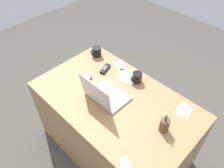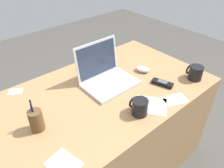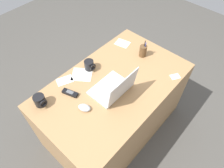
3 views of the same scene
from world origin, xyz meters
The scene contains 12 objects.
ground_plane centered at (0.00, 0.00, 0.00)m, with size 6.00×6.00×0.00m, color #4C4944.
desk centered at (0.00, 0.00, 0.36)m, with size 1.35×0.82×0.73m, color #A87C4F.
laptop centered at (0.06, 0.06, 0.78)m, with size 0.33×0.27×0.25m.
computer_mouse centered at (0.34, 0.00, 0.75)m, with size 0.06×0.10×0.04m, color silver.
coffee_mug_white centered at (0.53, -0.29, 0.78)m, with size 0.09×0.10×0.09m.
coffee_mug_tall centered at (0.01, -0.28, 0.78)m, with size 0.09×0.10×0.09m.
cordless_phone centered at (0.32, -0.19, 0.74)m, with size 0.08×0.14×0.03m.
pen_holder centered at (-0.45, -0.03, 0.79)m, with size 0.07×0.07×0.18m.
paper_note_near_laptop centered at (0.11, -0.28, 0.73)m, with size 0.15×0.17×0.00m, color white.
paper_note_left centered at (0.26, -0.34, 0.73)m, with size 0.14×0.09×0.00m, color white.
paper_note_right centered at (-0.46, -0.29, 0.73)m, with size 0.11×0.14×0.00m, color white.
paper_note_front centered at (-0.42, 0.35, 0.73)m, with size 0.08×0.06×0.00m, color white.
Camera 3 is at (0.83, 0.73, 2.07)m, focal length 32.73 mm.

